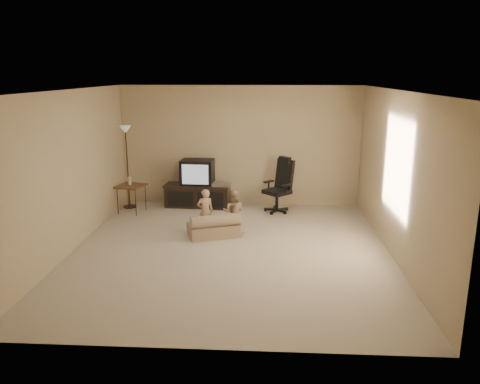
% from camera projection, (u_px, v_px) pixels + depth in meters
% --- Properties ---
extents(floor, '(5.50, 5.50, 0.00)m').
position_uv_depth(floor, '(230.00, 250.00, 7.45)').
color(floor, '#B9AA93').
rests_on(floor, ground).
extents(room_shell, '(5.50, 5.50, 5.50)m').
position_uv_depth(room_shell, '(230.00, 156.00, 7.07)').
color(room_shell, silver).
rests_on(room_shell, floor).
extents(tv_stand, '(1.41, 0.59, 1.00)m').
position_uv_depth(tv_stand, '(198.00, 187.00, 9.80)').
color(tv_stand, black).
rests_on(tv_stand, floor).
extents(office_chair, '(0.73, 0.73, 1.12)m').
position_uv_depth(office_chair, '(279.00, 192.00, 9.44)').
color(office_chair, black).
rests_on(office_chair, floor).
extents(side_table, '(0.61, 0.61, 0.76)m').
position_uv_depth(side_table, '(131.00, 186.00, 9.36)').
color(side_table, brown).
rests_on(side_table, floor).
extents(floor_lamp, '(0.27, 0.27, 1.71)m').
position_uv_depth(floor_lamp, '(126.00, 148.00, 9.51)').
color(floor_lamp, '#322216').
rests_on(floor_lamp, floor).
extents(child_sofa, '(0.97, 0.75, 0.42)m').
position_uv_depth(child_sofa, '(214.00, 227.00, 8.03)').
color(child_sofa, gray).
rests_on(child_sofa, floor).
extents(toddler_left, '(0.34, 0.29, 0.80)m').
position_uv_depth(toddler_left, '(205.00, 211.00, 8.16)').
color(toddler_left, tan).
rests_on(toddler_left, floor).
extents(toddler_right, '(0.41, 0.26, 0.79)m').
position_uv_depth(toddler_right, '(234.00, 212.00, 8.13)').
color(toddler_right, tan).
rests_on(toddler_right, floor).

